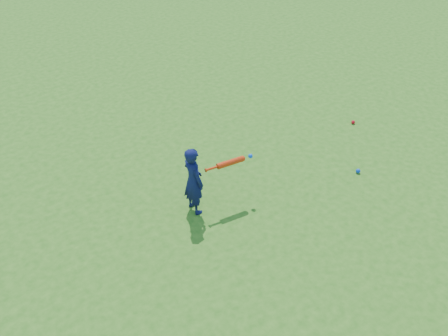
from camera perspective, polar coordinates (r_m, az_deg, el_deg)
name	(u,v)px	position (r m, az deg, el deg)	size (l,w,h in m)	color
ground	(211,192)	(7.82, -1.51, -2.81)	(80.00, 80.00, 0.00)	#2C6417
child	(193,181)	(7.17, -3.52, -1.44)	(0.40, 0.26, 1.10)	#0E1343
ground_ball_red	(353,122)	(9.77, 14.54, 5.10)	(0.07, 0.07, 0.07)	red
ground_ball_blue	(358,171)	(8.48, 15.07, -0.33)	(0.08, 0.08, 0.08)	#0B3EC5
bat_swing	(232,162)	(7.26, 0.94, 0.70)	(0.78, 0.18, 0.09)	red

